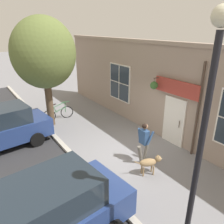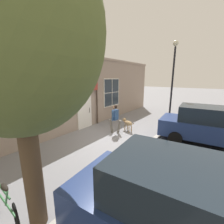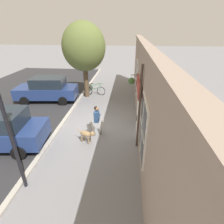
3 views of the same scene
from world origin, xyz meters
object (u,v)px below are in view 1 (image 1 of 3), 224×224
(dog_on_leash, at_px, (150,162))
(leaning_bicycle, at_px, (58,113))
(pedestrian_walking, at_px, (144,139))
(parked_car_mid_block, at_px, (43,218))
(street_lamp, at_px, (204,125))
(street_tree_by_curb, at_px, (44,55))

(dog_on_leash, relative_size, leaning_bicycle, 0.56)
(pedestrian_walking, bearing_deg, parked_car_mid_block, 17.92)
(leaning_bicycle, height_order, parked_car_mid_block, parked_car_mid_block)
(leaning_bicycle, bearing_deg, street_lamp, 85.25)
(pedestrian_walking, relative_size, leaning_bicycle, 0.91)
(street_tree_by_curb, relative_size, parked_car_mid_block, 1.21)
(dog_on_leash, xyz_separation_m, street_lamp, (1.58, 2.69, 2.86))
(dog_on_leash, xyz_separation_m, street_tree_by_curb, (1.36, -6.00, 3.14))
(parked_car_mid_block, bearing_deg, dog_on_leash, -170.58)
(parked_car_mid_block, xyz_separation_m, street_lamp, (-2.32, 2.05, 2.46))
(dog_on_leash, bearing_deg, parked_car_mid_block, 9.42)
(leaning_bicycle, relative_size, parked_car_mid_block, 0.39)
(dog_on_leash, height_order, street_tree_by_curb, street_tree_by_curb)
(parked_car_mid_block, bearing_deg, pedestrian_walking, -162.08)
(street_tree_by_curb, relative_size, street_lamp, 1.04)
(street_tree_by_curb, height_order, street_lamp, street_tree_by_curb)
(parked_car_mid_block, distance_m, street_lamp, 3.95)
(street_tree_by_curb, xyz_separation_m, street_lamp, (0.22, 8.70, -0.27))
(pedestrian_walking, relative_size, street_lamp, 0.31)
(dog_on_leash, relative_size, street_lamp, 0.19)
(pedestrian_walking, bearing_deg, dog_on_leash, 63.76)
(pedestrian_walking, xyz_separation_m, dog_on_leash, (0.36, 0.73, -0.46))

